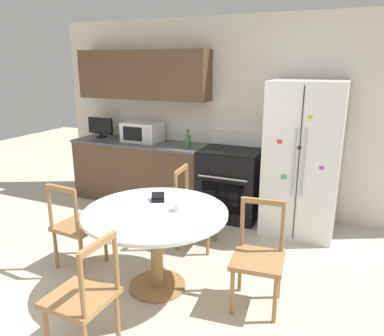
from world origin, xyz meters
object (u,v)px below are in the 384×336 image
at_px(microwave, 143,132).
at_px(oven_range, 231,183).
at_px(candle_glass, 178,207).
at_px(refrigerator, 303,159).
at_px(dining_chair_far, 195,209).
at_px(countertop_tv, 101,127).
at_px(dining_chair_near, 84,298).
at_px(wallet, 158,198).
at_px(dining_chair_right, 258,258).
at_px(counter_bottle, 188,141).
at_px(dining_chair_left, 77,226).

bearing_deg(microwave, oven_range, -2.97).
relative_size(oven_range, candle_glass, 11.94).
height_order(refrigerator, dining_chair_far, refrigerator).
distance_m(countertop_tv, dining_chair_near, 3.53).
relative_size(candle_glass, wallet, 0.54).
bearing_deg(countertop_tv, dining_chair_far, -27.27).
xyz_separation_m(dining_chair_right, candle_glass, (-0.72, -0.05, 0.36)).
height_order(dining_chair_near, candle_glass, dining_chair_near).
relative_size(refrigerator, countertop_tv, 4.37).
xyz_separation_m(counter_bottle, dining_chair_right, (1.42, -1.67, -0.56)).
height_order(candle_glass, wallet, candle_glass).
bearing_deg(refrigerator, dining_chair_left, -136.21).
bearing_deg(wallet, dining_chair_right, -5.57).
relative_size(refrigerator, microwave, 3.41).
relative_size(dining_chair_near, wallet, 5.38).
height_order(refrigerator, dining_chair_right, refrigerator).
xyz_separation_m(refrigerator, dining_chair_near, (-1.05, -2.72, -0.47)).
distance_m(microwave, dining_chair_right, 2.93).
height_order(dining_chair_left, dining_chair_near, same).
distance_m(countertop_tv, wallet, 2.62).
bearing_deg(counter_bottle, refrigerator, 0.74).
xyz_separation_m(countertop_tv, dining_chair_far, (2.04, -1.05, -0.63)).
height_order(refrigerator, microwave, refrigerator).
distance_m(dining_chair_near, dining_chair_right, 1.41).
bearing_deg(refrigerator, microwave, 176.77).
height_order(dining_chair_near, dining_chair_right, same).
xyz_separation_m(microwave, dining_chair_left, (0.40, -1.94, -0.60)).
distance_m(oven_range, counter_bottle, 0.80).
xyz_separation_m(dining_chair_far, wallet, (-0.08, -0.68, 0.35)).
relative_size(oven_range, counter_bottle, 4.27).
bearing_deg(dining_chair_left, dining_chair_far, 49.22).
xyz_separation_m(microwave, wallet, (1.21, -1.72, -0.25)).
bearing_deg(refrigerator, dining_chair_near, -111.16).
distance_m(oven_range, candle_glass, 1.83).
relative_size(refrigerator, dining_chair_right, 2.01).
bearing_deg(dining_chair_near, wallet, 3.37).
bearing_deg(counter_bottle, oven_range, 7.44).
bearing_deg(dining_chair_right, candle_glass, -2.52).
bearing_deg(dining_chair_near, dining_chair_far, 0.09).
bearing_deg(dining_chair_near, dining_chair_right, -41.40).
relative_size(dining_chair_left, dining_chair_right, 1.00).
height_order(oven_range, countertop_tv, countertop_tv).
height_order(countertop_tv, candle_glass, countertop_tv).
height_order(counter_bottle, dining_chair_left, counter_bottle).
relative_size(dining_chair_far, candle_glass, 9.97).
height_order(oven_range, dining_chair_right, oven_range).
bearing_deg(dining_chair_right, oven_range, -71.20).
xyz_separation_m(counter_bottle, dining_chair_near, (0.45, -2.70, -0.56)).
bearing_deg(counter_bottle, candle_glass, -67.88).
height_order(countertop_tv, dining_chair_right, countertop_tv).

